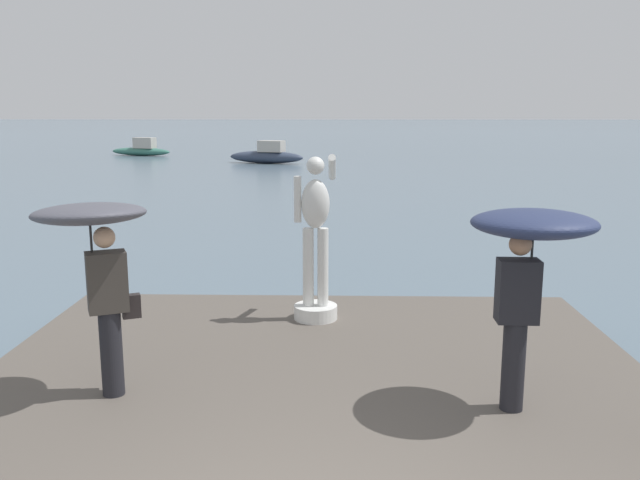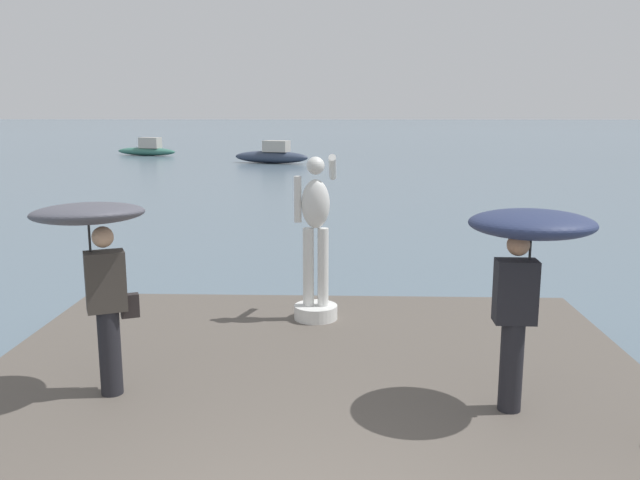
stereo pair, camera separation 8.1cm
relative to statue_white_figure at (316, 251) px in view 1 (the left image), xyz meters
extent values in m
plane|color=slate|center=(0.07, 34.66, -1.36)|extent=(400.00, 400.00, 0.00)
cube|color=#564F47|center=(0.07, -3.59, -1.16)|extent=(7.38, 9.50, 0.40)
cylinder|color=silver|center=(0.00, -0.01, -0.86)|extent=(0.60, 0.60, 0.19)
cylinder|color=silver|center=(-0.10, -0.01, -0.22)|extent=(0.15, 0.15, 1.08)
cylinder|color=silver|center=(0.10, -0.01, -0.22)|extent=(0.15, 0.15, 1.08)
ellipsoid|color=silver|center=(0.00, -0.01, 0.65)|extent=(0.38, 0.26, 0.66)
sphere|color=silver|center=(0.00, -0.01, 1.16)|extent=(0.24, 0.24, 0.24)
cylinder|color=silver|center=(-0.24, -0.01, 0.71)|extent=(0.10, 0.10, 0.62)
cylinder|color=silver|center=(0.22, 0.26, 1.12)|extent=(0.10, 0.59, 0.40)
cylinder|color=black|center=(-1.97, -2.56, -0.52)|extent=(0.22, 0.22, 0.88)
cube|color=#38332D|center=(-1.97, -2.56, 0.22)|extent=(0.45, 0.38, 0.60)
sphere|color=tan|center=(-1.97, -2.56, 0.67)|extent=(0.21, 0.21, 0.21)
cylinder|color=#262626|center=(-2.09, -2.57, 0.56)|extent=(0.02, 0.02, 0.58)
ellipsoid|color=#4C4C56|center=(-2.09, -2.57, 0.90)|extent=(1.43, 1.44, 0.29)
cube|color=black|center=(-1.78, -2.45, -0.06)|extent=(0.21, 0.17, 0.24)
cylinder|color=black|center=(1.98, -2.79, -0.52)|extent=(0.22, 0.22, 0.88)
cube|color=black|center=(1.98, -2.79, 0.22)|extent=(0.38, 0.25, 0.60)
sphere|color=#A87A5B|center=(1.98, -2.79, 0.67)|extent=(0.21, 0.21, 0.21)
cylinder|color=#262626|center=(2.10, -2.75, 0.53)|extent=(0.02, 0.02, 0.52)
ellipsoid|color=navy|center=(2.10, -2.75, 0.86)|extent=(1.17, 1.18, 0.29)
ellipsoid|color=#2D384C|center=(-4.14, 32.43, -0.97)|extent=(4.99, 2.57, 0.76)
cube|color=#B2ADA3|center=(-3.80, 32.32, -0.30)|extent=(1.73, 1.30, 0.69)
ellipsoid|color=#336B5B|center=(-13.99, 39.28, -1.06)|extent=(4.84, 2.33, 0.59)
cube|color=#B2ADA3|center=(-13.65, 39.17, -0.43)|extent=(1.67, 1.16, 0.77)
camera|label=1|loc=(0.29, -8.83, 1.88)|focal=37.29mm
camera|label=2|loc=(0.38, -8.82, 1.88)|focal=37.29mm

